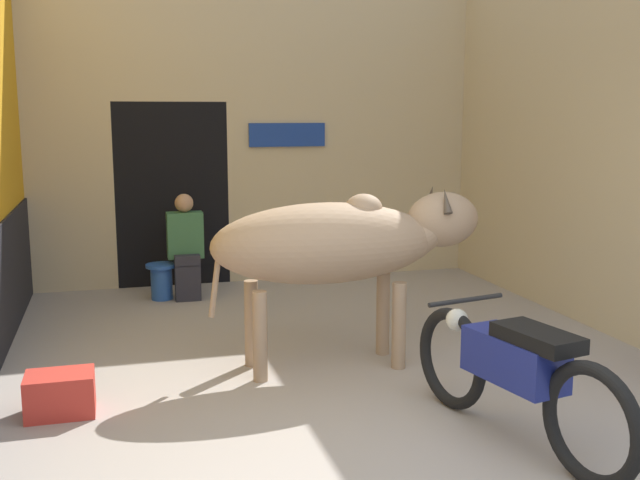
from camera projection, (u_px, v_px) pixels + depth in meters
name	position (u px, v px, depth m)	size (l,w,h in m)	color
ground_plane	(440.00, 479.00, 4.09)	(30.00, 30.00, 0.00)	#9E9389
wall_back_with_doorway	(225.00, 145.00, 8.82)	(5.17, 0.93, 3.80)	#C6B289
wall_right_with_door	(599.00, 124.00, 6.86)	(0.22, 5.11, 3.80)	#C6B289
cow	(342.00, 242.00, 5.76)	(2.18, 0.67, 1.41)	tan
motorcycle_near	(514.00, 371.00, 4.48)	(0.61, 1.88, 0.79)	black
shopkeeper_seated	(186.00, 245.00, 7.98)	(0.38, 0.33, 1.12)	#282833
plastic_stool	(162.00, 280.00, 7.99)	(0.33, 0.33, 0.38)	#2856B2
crate	(60.00, 394.00, 4.94)	(0.44, 0.32, 0.28)	red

